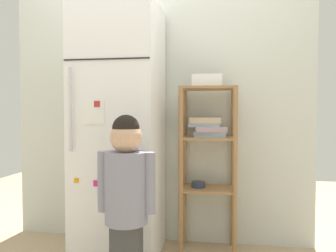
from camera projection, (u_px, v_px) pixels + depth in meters
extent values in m
cube|color=silver|center=(159.00, 99.00, 2.69)|extent=(2.47, 0.03, 2.35)
cube|color=white|center=(120.00, 131.00, 2.41)|extent=(0.59, 0.60, 1.85)
cube|color=black|center=(106.00, 59.00, 2.09)|extent=(0.58, 0.01, 0.01)
cylinder|color=silver|center=(70.00, 109.00, 2.12)|extent=(0.02, 0.02, 0.55)
cube|color=white|center=(94.00, 112.00, 2.12)|extent=(0.13, 0.00, 0.16)
cube|color=#C46C3A|center=(121.00, 189.00, 2.11)|extent=(0.04, 0.02, 0.04)
cube|color=#CD2174|center=(96.00, 183.00, 2.13)|extent=(0.04, 0.02, 0.04)
cube|color=#C36028|center=(129.00, 189.00, 2.10)|extent=(0.03, 0.02, 0.02)
cube|color=red|center=(97.00, 104.00, 2.11)|extent=(0.04, 0.01, 0.04)
cube|color=#C0852E|center=(107.00, 175.00, 2.12)|extent=(0.03, 0.01, 0.03)
cube|color=orange|center=(135.00, 176.00, 2.09)|extent=(0.04, 0.01, 0.04)
cube|color=orange|center=(76.00, 180.00, 2.15)|extent=(0.03, 0.02, 0.03)
cylinder|color=gray|center=(126.00, 187.00, 1.85)|extent=(0.24, 0.24, 0.41)
sphere|color=gray|center=(130.00, 152.00, 1.92)|extent=(0.11, 0.11, 0.11)
sphere|color=tan|center=(126.00, 137.00, 1.84)|extent=(0.18, 0.18, 0.18)
sphere|color=black|center=(126.00, 128.00, 1.84)|extent=(0.16, 0.16, 0.16)
cylinder|color=gray|center=(104.00, 181.00, 1.87)|extent=(0.07, 0.07, 0.35)
cylinder|color=gray|center=(149.00, 183.00, 1.83)|extent=(0.07, 0.07, 0.35)
cylinder|color=#9E7247|center=(181.00, 172.00, 2.37)|extent=(0.04, 0.04, 1.25)
cylinder|color=#9E7247|center=(235.00, 173.00, 2.32)|extent=(0.04, 0.04, 1.25)
cylinder|color=#9E7247|center=(184.00, 166.00, 2.63)|extent=(0.04, 0.04, 1.25)
cylinder|color=#9E7247|center=(233.00, 167.00, 2.57)|extent=(0.04, 0.04, 1.25)
cube|color=#9E7247|center=(208.00, 88.00, 2.45)|extent=(0.41, 0.28, 0.02)
cube|color=#9E7247|center=(208.00, 138.00, 2.46)|extent=(0.41, 0.28, 0.02)
cube|color=#9E7247|center=(208.00, 189.00, 2.48)|extent=(0.41, 0.28, 0.02)
cube|color=#99B2C6|center=(210.00, 134.00, 2.47)|extent=(0.23, 0.16, 0.04)
cube|color=#B293A3|center=(211.00, 129.00, 2.45)|extent=(0.25, 0.18, 0.04)
cube|color=#99B2C6|center=(205.00, 125.00, 2.47)|extent=(0.24, 0.17, 0.03)
cube|color=#C6AD8E|center=(206.00, 120.00, 2.46)|extent=(0.24, 0.17, 0.04)
cylinder|color=#2D384C|center=(198.00, 185.00, 2.49)|extent=(0.11, 0.11, 0.04)
cube|color=white|center=(207.00, 87.00, 2.45)|extent=(0.22, 0.17, 0.01)
cube|color=white|center=(207.00, 80.00, 2.37)|extent=(0.22, 0.01, 0.09)
cube|color=white|center=(208.00, 82.00, 2.52)|extent=(0.22, 0.01, 0.09)
cube|color=white|center=(193.00, 81.00, 2.46)|extent=(0.01, 0.17, 0.09)
cube|color=white|center=(222.00, 81.00, 2.43)|extent=(0.01, 0.17, 0.09)
sphere|color=maroon|center=(203.00, 81.00, 2.43)|extent=(0.07, 0.07, 0.07)
sphere|color=orange|center=(211.00, 82.00, 2.45)|extent=(0.07, 0.07, 0.07)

